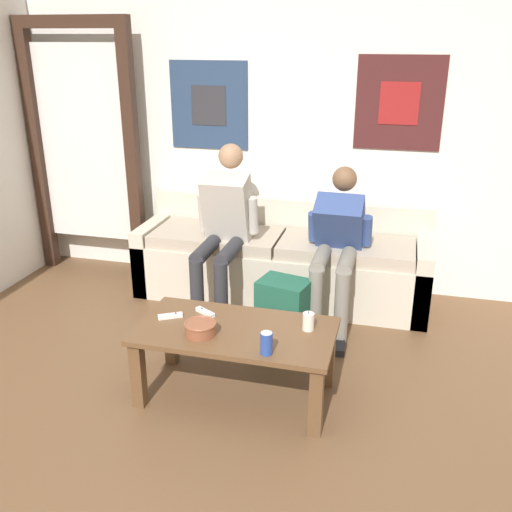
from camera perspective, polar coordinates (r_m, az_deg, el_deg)
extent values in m
plane|color=brown|center=(3.03, -11.70, -20.59)|extent=(18.00, 18.00, 0.00)
cube|color=white|center=(4.73, 0.80, 12.40)|extent=(10.00, 0.05, 2.55)
cube|color=navy|center=(4.80, -4.73, 14.77)|extent=(0.65, 0.01, 0.70)
cube|color=#2D2D33|center=(4.79, -4.75, 14.77)|extent=(0.29, 0.01, 0.31)
cube|color=#471E1E|center=(4.53, 14.14, 14.58)|extent=(0.65, 0.01, 0.69)
cube|color=maroon|center=(4.52, 14.13, 14.58)|extent=(0.29, 0.01, 0.31)
cube|color=#382319|center=(5.39, -20.93, 9.42)|extent=(0.10, 0.10, 2.05)
cube|color=#382319|center=(4.93, -12.20, 9.34)|extent=(0.10, 0.10, 2.05)
cube|color=#382319|center=(5.05, -18.13, 21.40)|extent=(1.00, 0.10, 0.10)
cube|color=silver|center=(5.14, -16.77, 10.58)|extent=(0.82, 0.02, 1.64)
cube|color=beige|center=(4.81, 3.27, 1.45)|extent=(2.31, 0.13, 0.75)
cube|color=beige|center=(4.56, 2.35, -1.85)|extent=(2.31, 0.56, 0.43)
cube|color=beige|center=(4.86, -10.33, 0.10)|extent=(0.12, 0.56, 0.55)
cube|color=beige|center=(4.45, 16.26, -2.46)|extent=(0.12, 0.56, 0.55)
cube|color=#B2A38E|center=(4.59, -3.92, 1.85)|extent=(1.01, 0.52, 0.10)
cube|color=#B2A38E|center=(4.39, 9.02, 0.70)|extent=(1.01, 0.52, 0.10)
cube|color=brown|center=(3.28, -2.04, -7.52)|extent=(1.13, 0.59, 0.03)
cube|color=brown|center=(3.74, -8.51, -7.73)|extent=(0.07, 0.07, 0.41)
cube|color=brown|center=(3.51, 7.27, -9.78)|extent=(0.07, 0.07, 0.41)
cube|color=brown|center=(3.37, -11.70, -11.51)|extent=(0.07, 0.07, 0.41)
cube|color=brown|center=(3.10, 6.04, -14.25)|extent=(0.07, 0.07, 0.41)
cylinder|color=#2D2D33|center=(4.18, -5.09, 0.56)|extent=(0.11, 0.40, 0.11)
cylinder|color=#2D2D33|center=(4.10, -5.91, -3.72)|extent=(0.10, 0.10, 0.51)
cube|color=#232328|center=(4.16, -6.11, -7.28)|extent=(0.11, 0.25, 0.05)
cylinder|color=#2D2D33|center=(4.12, -2.73, 0.34)|extent=(0.11, 0.40, 0.11)
cylinder|color=#2D2D33|center=(4.05, -3.51, -4.00)|extent=(0.10, 0.10, 0.51)
cube|color=#232328|center=(4.10, -3.73, -7.61)|extent=(0.11, 0.25, 0.05)
cube|color=beige|center=(4.32, -2.87, 4.77)|extent=(0.34, 0.36, 0.55)
sphere|color=#9E7556|center=(4.32, -2.54, 9.95)|extent=(0.19, 0.19, 0.19)
cylinder|color=beige|center=(4.40, -5.25, 4.44)|extent=(0.08, 0.12, 0.29)
cylinder|color=beige|center=(4.28, -0.34, 4.08)|extent=(0.08, 0.12, 0.29)
cylinder|color=gray|center=(4.00, 6.48, -0.43)|extent=(0.11, 0.37, 0.11)
cylinder|color=gray|center=(3.94, 5.93, -4.82)|extent=(0.10, 0.10, 0.51)
cube|color=#232328|center=(4.00, 5.63, -8.52)|extent=(0.11, 0.25, 0.05)
cylinder|color=gray|center=(3.99, 9.04, -0.66)|extent=(0.11, 0.37, 0.11)
cylinder|color=gray|center=(3.92, 8.53, -5.08)|extent=(0.10, 0.10, 0.51)
cube|color=#232328|center=(3.98, 8.22, -8.80)|extent=(0.11, 0.25, 0.05)
cube|color=#33477F|center=(4.20, 8.38, 3.18)|extent=(0.35, 0.41, 0.47)
sphere|color=brown|center=(4.29, 8.86, 7.62)|extent=(0.18, 0.18, 0.18)
cylinder|color=#33477F|center=(4.26, 5.79, 2.94)|extent=(0.08, 0.14, 0.24)
cylinder|color=#33477F|center=(4.22, 10.99, 2.49)|extent=(0.08, 0.14, 0.24)
cube|color=#1E5642|center=(3.92, 2.77, -5.59)|extent=(0.38, 0.32, 0.46)
cube|color=#1E5642|center=(3.88, 2.04, -7.62)|extent=(0.25, 0.14, 0.21)
cylinder|color=brown|center=(3.21, -5.57, -7.24)|extent=(0.17, 0.17, 0.07)
torus|color=brown|center=(3.20, -5.59, -6.75)|extent=(0.18, 0.18, 0.02)
cylinder|color=silver|center=(3.25, 5.26, -6.55)|extent=(0.07, 0.07, 0.10)
cylinder|color=black|center=(3.23, 5.29, -5.64)|extent=(0.00, 0.00, 0.01)
cylinder|color=#28479E|center=(3.01, 1.05, -8.73)|extent=(0.07, 0.07, 0.12)
cylinder|color=silver|center=(2.98, 1.06, -7.69)|extent=(0.06, 0.06, 0.00)
cube|color=white|center=(3.42, -8.57, -5.95)|extent=(0.14, 0.10, 0.02)
cylinder|color=#333842|center=(3.42, -8.04, -5.68)|extent=(0.01, 0.01, 0.00)
cube|color=white|center=(3.44, -5.10, -5.62)|extent=(0.14, 0.10, 0.02)
cylinder|color=#333842|center=(3.46, -5.45, -5.23)|extent=(0.01, 0.01, 0.00)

